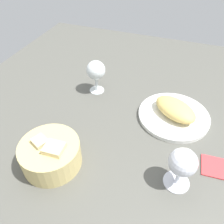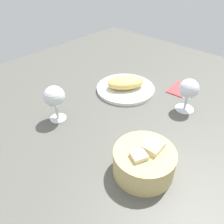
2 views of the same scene
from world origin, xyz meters
TOP-DOWN VIEW (x-y plane):
  - ground_plane at (0.00, 0.00)cm, footprint 140.00×140.00cm
  - plate at (-9.37, -8.19)cm, footprint 23.56×23.56cm
  - omelette at (-9.37, -8.19)cm, footprint 17.57×15.85cm
  - lettuce_garnish at (-9.55, -13.37)cm, footprint 4.67×4.67cm
  - bread_basket at (19.17, 21.81)cm, footprint 16.03×16.03cm
  - wine_glass_near at (20.83, -13.27)cm, footprint 6.99×6.99cm
  - wine_glass_far at (-13.83, 16.20)cm, footprint 6.95×6.95cm
  - folded_napkin at (-25.05, 7.92)cm, footprint 11.44×7.72cm

SIDE VIEW (x-z plane):
  - ground_plane at x=0.00cm, z-range -2.00..0.00cm
  - folded_napkin at x=-25.05cm, z-range 0.00..0.80cm
  - plate at x=-9.37cm, z-range 0.00..1.40cm
  - lettuce_garnish at x=-9.55cm, z-range 1.40..2.95cm
  - omelette at x=-9.37cm, z-range 1.40..6.09cm
  - bread_basket at x=19.17cm, z-range -0.56..8.30cm
  - wine_glass_far at x=-13.83cm, z-range 1.91..14.06cm
  - wine_glass_near at x=20.83cm, z-range 2.31..15.00cm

